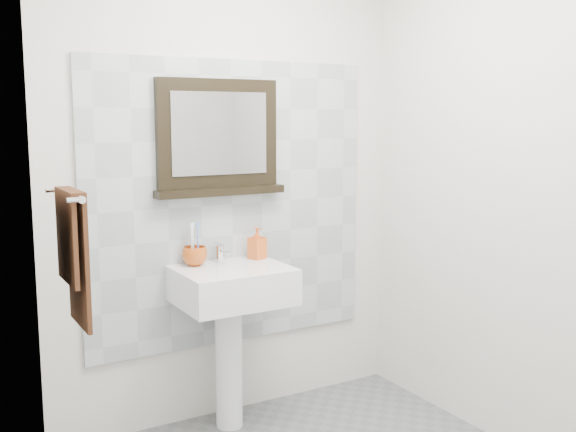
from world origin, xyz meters
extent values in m
cube|color=silver|center=(0.00, 1.10, 1.25)|extent=(2.00, 0.01, 2.50)
cube|color=silver|center=(-1.00, 0.00, 1.25)|extent=(0.01, 2.20, 2.50)
cube|color=silver|center=(1.00, 0.00, 1.25)|extent=(0.01, 2.20, 2.50)
cube|color=#ABB5B9|center=(0.00, 1.09, 1.15)|extent=(1.60, 0.02, 1.50)
cylinder|color=white|center=(-0.11, 0.92, 0.34)|extent=(0.14, 0.14, 0.68)
cube|color=white|center=(-0.11, 0.86, 0.77)|extent=(0.55, 0.44, 0.18)
cylinder|color=silver|center=(-0.11, 0.84, 0.85)|extent=(0.32, 0.32, 0.02)
cylinder|color=#4C4C4F|center=(-0.11, 0.84, 0.86)|extent=(0.04, 0.04, 0.00)
cylinder|color=silver|center=(-0.11, 1.01, 0.91)|extent=(0.04, 0.04, 0.09)
cylinder|color=silver|center=(-0.11, 0.96, 0.93)|extent=(0.02, 0.10, 0.02)
cube|color=silver|center=(-0.11, 1.02, 0.96)|extent=(0.02, 0.07, 0.01)
imported|color=#B54A15|center=(-0.25, 1.00, 0.91)|extent=(0.13, 0.13, 0.10)
cylinder|color=white|center=(-0.27, 0.99, 0.97)|extent=(0.01, 0.01, 0.19)
cube|color=white|center=(-0.27, 0.99, 1.07)|extent=(0.01, 0.01, 0.03)
cylinder|color=#5F84D9|center=(-0.23, 0.99, 0.97)|extent=(0.01, 0.01, 0.19)
cube|color=#5F84D9|center=(-0.23, 0.99, 1.07)|extent=(0.01, 0.01, 0.03)
cylinder|color=white|center=(-0.25, 1.02, 0.97)|extent=(0.01, 0.01, 0.19)
cube|color=white|center=(-0.25, 1.02, 1.07)|extent=(0.01, 0.01, 0.03)
cylinder|color=#5F84D9|center=(-0.26, 1.01, 0.97)|extent=(0.01, 0.01, 0.19)
cube|color=#5F84D9|center=(-0.26, 1.01, 1.07)|extent=(0.01, 0.01, 0.03)
imported|color=red|center=(0.10, 0.99, 0.94)|extent=(0.10, 0.10, 0.17)
cube|color=black|center=(-0.09, 1.07, 1.52)|extent=(0.66, 0.06, 0.55)
cube|color=#99999E|center=(-0.09, 1.03, 1.52)|extent=(0.53, 0.01, 0.42)
cube|color=black|center=(-0.09, 1.04, 1.23)|extent=(0.70, 0.11, 0.04)
cylinder|color=silver|center=(-0.94, 0.56, 1.31)|extent=(0.03, 0.40, 0.03)
cylinder|color=silver|center=(-0.97, 0.37, 1.31)|extent=(0.05, 0.02, 0.02)
cylinder|color=silver|center=(-0.97, 0.75, 1.31)|extent=(0.05, 0.02, 0.02)
cube|color=black|center=(-0.93, 0.56, 1.04)|extent=(0.02, 0.30, 0.52)
cube|color=black|center=(-0.96, 0.56, 1.13)|extent=(0.02, 0.30, 0.34)
cube|color=black|center=(-0.94, 0.56, 1.31)|extent=(0.06, 0.30, 0.03)
camera|label=1|loc=(-1.52, -2.12, 1.60)|focal=42.00mm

